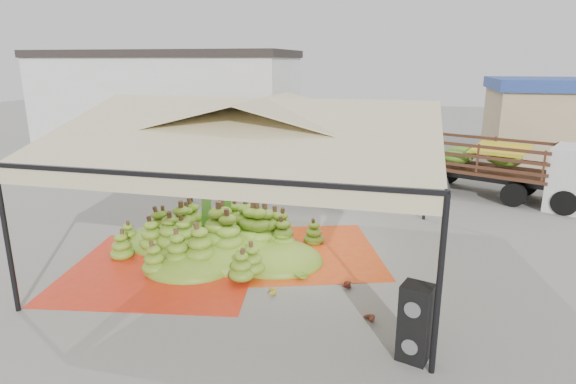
% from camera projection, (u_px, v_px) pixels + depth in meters
% --- Properties ---
extents(ground, '(90.00, 90.00, 0.00)m').
position_uv_depth(ground, '(266.00, 255.00, 12.46)').
color(ground, slate).
rests_on(ground, ground).
extents(canopy_tent, '(8.10, 8.10, 4.00)m').
position_uv_depth(canopy_tent, '(265.00, 127.00, 11.59)').
color(canopy_tent, black).
rests_on(canopy_tent, ground).
extents(building_white, '(14.30, 6.30, 5.40)m').
position_uv_depth(building_white, '(168.00, 100.00, 27.21)').
color(building_white, silver).
rests_on(building_white, ground).
extents(building_tan, '(6.30, 5.30, 4.10)m').
position_uv_depth(building_tan, '(561.00, 124.00, 21.67)').
color(building_tan, tan).
rests_on(building_tan, ground).
extents(tarp_left, '(5.10, 4.93, 0.01)m').
position_uv_depth(tarp_left, '(163.00, 268.00, 11.61)').
color(tarp_left, red).
rests_on(tarp_left, ground).
extents(tarp_right, '(4.82, 4.93, 0.01)m').
position_uv_depth(tarp_right, '(304.00, 252.00, 12.64)').
color(tarp_right, '#CB4E13').
rests_on(tarp_right, ground).
extents(banana_heap, '(6.88, 6.12, 1.26)m').
position_uv_depth(banana_heap, '(222.00, 229.00, 12.48)').
color(banana_heap, '#4F7217').
rests_on(banana_heap, ground).
extents(hand_yellow_a, '(0.50, 0.46, 0.18)m').
position_uv_depth(hand_yellow_a, '(227.00, 271.00, 11.28)').
color(hand_yellow_a, gold).
rests_on(hand_yellow_a, ground).
extents(hand_yellow_b, '(0.51, 0.46, 0.19)m').
position_uv_depth(hand_yellow_b, '(269.00, 291.00, 10.30)').
color(hand_yellow_b, '#B49124').
rests_on(hand_yellow_b, ground).
extents(hand_red_a, '(0.49, 0.40, 0.22)m').
position_uv_depth(hand_red_a, '(342.00, 283.00, 10.64)').
color(hand_red_a, '#592014').
rests_on(hand_red_a, ground).
extents(hand_red_b, '(0.54, 0.50, 0.19)m').
position_uv_depth(hand_red_b, '(366.00, 317.00, 9.23)').
color(hand_red_b, '#602A16').
rests_on(hand_red_b, ground).
extents(hand_green, '(0.62, 0.60, 0.22)m').
position_uv_depth(hand_green, '(299.00, 273.00, 11.15)').
color(hand_green, '#3F7E1A').
rests_on(hand_green, ground).
extents(hanging_bunches, '(3.24, 0.24, 0.20)m').
position_uv_depth(hanging_bunches, '(251.00, 146.00, 13.02)').
color(hanging_bunches, '#5D851B').
rests_on(hanging_bunches, ground).
extents(speaker_stack, '(0.59, 0.55, 1.35)m').
position_uv_depth(speaker_stack, '(415.00, 323.00, 7.94)').
color(speaker_stack, black).
rests_on(speaker_stack, ground).
extents(banana_leaves, '(0.96, 1.36, 3.70)m').
position_uv_depth(banana_leaves, '(218.00, 251.00, 12.68)').
color(banana_leaves, '#417A20').
rests_on(banana_leaves, ground).
extents(vendor, '(0.76, 0.62, 1.81)m').
position_uv_depth(vendor, '(309.00, 179.00, 16.63)').
color(vendor, gray).
rests_on(vendor, ground).
extents(truck_left, '(7.38, 4.84, 2.40)m').
position_uv_depth(truck_left, '(300.00, 141.00, 20.95)').
color(truck_left, '#4C3119').
rests_on(truck_left, ground).
extents(truck_right, '(6.45, 4.35, 2.10)m').
position_uv_depth(truck_right, '(516.00, 164.00, 17.11)').
color(truck_right, '#492918').
rests_on(truck_right, ground).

